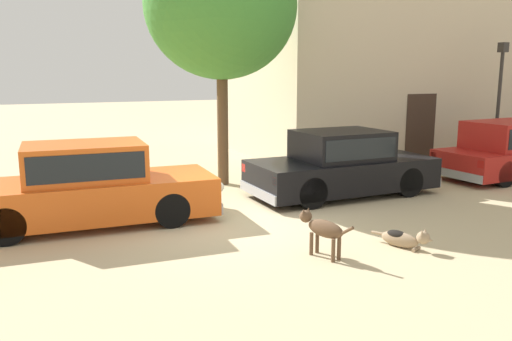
# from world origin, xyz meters

# --- Properties ---
(ground_plane) EXTENTS (80.00, 80.00, 0.00)m
(ground_plane) POSITION_xyz_m (0.00, 0.00, 0.00)
(ground_plane) COLOR tan
(parked_sedan_nearest) EXTENTS (4.73, 1.89, 1.50)m
(parked_sedan_nearest) POSITION_xyz_m (-2.36, 0.94, 0.74)
(parked_sedan_nearest) COLOR #D15619
(parked_sedan_nearest) RESTS_ON ground_plane
(parked_sedan_second) EXTENTS (4.36, 1.81, 1.47)m
(parked_sedan_second) POSITION_xyz_m (3.14, 1.03, 0.72)
(parked_sedan_second) COLOR black
(parked_sedan_second) RESTS_ON ground_plane
(parked_sedan_third) EXTENTS (4.43, 1.95, 1.49)m
(parked_sedan_third) POSITION_xyz_m (8.33, 0.93, 0.74)
(parked_sedan_third) COLOR #AD1E19
(parked_sedan_third) RESTS_ON ground_plane
(apartment_block) EXTENTS (12.21, 6.17, 8.88)m
(apartment_block) POSITION_xyz_m (9.50, 6.71, 4.44)
(apartment_block) COLOR beige
(apartment_block) RESTS_ON ground_plane
(stray_dog_spotted) EXTENTS (0.42, 1.03, 0.69)m
(stray_dog_spotted) POSITION_xyz_m (0.64, -2.25, 0.44)
(stray_dog_spotted) COLOR brown
(stray_dog_spotted) RESTS_ON ground_plane
(stray_dog_tan) EXTENTS (0.51, 1.00, 0.38)m
(stray_dog_tan) POSITION_xyz_m (2.04, -2.47, 0.16)
(stray_dog_tan) COLOR #997F60
(stray_dog_tan) RESTS_ON ground_plane
(street_lamp) EXTENTS (0.22, 0.22, 3.59)m
(street_lamp) POSITION_xyz_m (9.50, 2.45, 2.32)
(street_lamp) COLOR #2D2B28
(street_lamp) RESTS_ON ground_plane
(acacia_tree_left) EXTENTS (3.64, 3.28, 6.03)m
(acacia_tree_left) POSITION_xyz_m (1.11, 3.22, 4.28)
(acacia_tree_left) COLOR brown
(acacia_tree_left) RESTS_ON ground_plane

